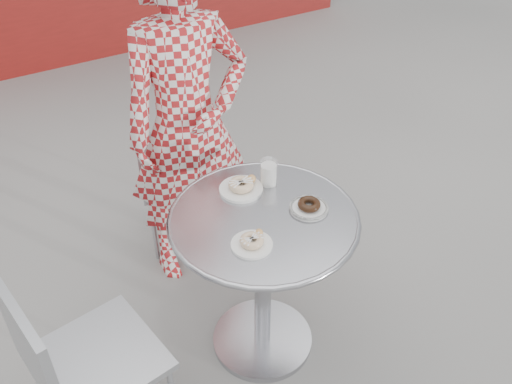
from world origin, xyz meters
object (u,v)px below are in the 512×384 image
milk_cup (269,173)px  bistro_table (263,252)px  chair_far (183,203)px  seated_person (188,126)px  plate_far (242,186)px  plate_checker (309,207)px  plate_near (252,242)px

milk_cup → bistro_table: bearing=-126.5°
chair_far → seated_person: (-0.01, -0.19, 0.61)m
plate_far → milk_cup: bearing=-9.6°
chair_far → seated_person: size_ratio=0.48×
bistro_table → plate_checker: plate_checker is taller
chair_far → milk_cup: milk_cup is taller
seated_person → milk_cup: (0.14, -0.51, -0.02)m
chair_far → plate_far: (0.01, -0.68, 0.56)m
chair_far → plate_checker: 1.10m
plate_far → milk_cup: size_ratio=1.58×
bistro_table → chair_far: chair_far is taller
seated_person → plate_far: bearing=-85.6°
chair_far → plate_checker: bearing=123.4°
plate_far → milk_cup: (0.12, -0.02, 0.04)m
plate_far → seated_person: bearing=92.5°
chair_far → seated_person: 0.64m
plate_near → milk_cup: (0.26, 0.30, 0.04)m
chair_far → plate_near: bearing=105.0°
bistro_table → plate_far: size_ratio=4.25×
chair_far → bistro_table: bearing=112.1°
plate_far → plate_checker: 0.31m
plate_far → plate_near: size_ratio=1.17×
plate_near → plate_checker: 0.32m
seated_person → chair_far: bearing=88.3°
seated_person → plate_checker: 0.77m
plate_checker → milk_cup: bearing=102.6°
milk_cup → plate_far: bearing=170.4°
bistro_table → seated_person: size_ratio=0.46×
bistro_table → plate_far: bearing=86.9°
plate_near → plate_checker: same height
chair_far → milk_cup: 0.93m
plate_far → chair_far: bearing=90.8°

